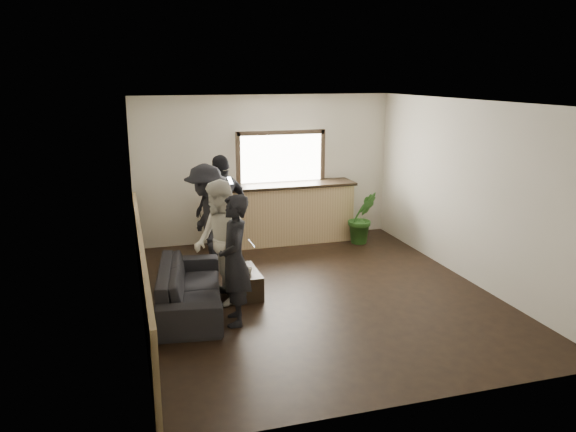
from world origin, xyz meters
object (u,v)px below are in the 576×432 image
object	(u,v)px
bar_counter	(285,209)
person_c	(207,220)
person_a	(235,260)
sofa	(190,287)
person_d	(223,208)
cup_a	(235,264)
cup_b	(249,270)
person_b	(220,243)
coffee_table	(242,282)
potted_plant	(362,218)

from	to	relation	value
bar_counter	person_c	size ratio (longest dim) A/B	1.49
bar_counter	person_a	size ratio (longest dim) A/B	1.58
sofa	person_d	distance (m)	2.24
cup_a	person_d	size ratio (longest dim) A/B	0.07
cup_a	cup_b	xyz separation A→B (m)	(0.15, -0.30, -0.00)
bar_counter	person_c	bearing A→B (deg)	-140.49
cup_a	person_b	size ratio (longest dim) A/B	0.07
coffee_table	person_d	size ratio (longest dim) A/B	0.44
bar_counter	coffee_table	xyz separation A→B (m)	(-1.35, -2.41, -0.46)
bar_counter	sofa	bearing A→B (deg)	-128.35
cup_b	person_d	world-z (taller)	person_d
cup_a	sofa	bearing A→B (deg)	-147.29
coffee_table	person_d	bearing A→B (deg)	88.94
coffee_table	cup_b	xyz separation A→B (m)	(0.07, -0.14, 0.23)
sofa	person_d	size ratio (longest dim) A/B	1.15
cup_b	person_d	size ratio (longest dim) A/B	0.05
sofa	bar_counter	bearing A→B (deg)	-30.69
person_a	person_c	bearing A→B (deg)	-171.36
bar_counter	cup_b	world-z (taller)	bar_counter
coffee_table	cup_b	bearing A→B (deg)	-61.74
person_a	person_d	xyz separation A→B (m)	(0.32, 2.61, 0.07)
sofa	person_d	xyz separation A→B (m)	(0.83, 1.98, 0.62)
cup_b	person_c	xyz separation A→B (m)	(-0.42, 1.15, 0.49)
bar_counter	sofa	xyz separation A→B (m)	(-2.15, -2.71, -0.33)
sofa	cup_a	bearing A→B (deg)	-49.63
potted_plant	person_c	world-z (taller)	person_c
coffee_table	cup_a	xyz separation A→B (m)	(-0.07, 0.17, 0.23)
cup_a	potted_plant	world-z (taller)	potted_plant
person_a	person_d	size ratio (longest dim) A/B	0.92
sofa	cup_a	world-z (taller)	sofa
person_b	cup_a	bearing A→B (deg)	135.46
coffee_table	cup_b	distance (m)	0.27
coffee_table	person_c	distance (m)	1.29
cup_a	cup_b	distance (m)	0.33
sofa	person_d	world-z (taller)	person_d
bar_counter	potted_plant	size ratio (longest dim) A/B	2.68
coffee_table	person_a	size ratio (longest dim) A/B	0.48
cup_a	person_c	distance (m)	1.02
potted_plant	person_b	size ratio (longest dim) A/B	0.57
cup_a	person_d	distance (m)	1.60
sofa	potted_plant	world-z (taller)	potted_plant
bar_counter	person_a	bearing A→B (deg)	-116.02
potted_plant	person_d	xyz separation A→B (m)	(-2.72, -0.22, 0.42)
cup_b	person_c	world-z (taller)	person_c
cup_a	person_a	xyz separation A→B (m)	(-0.21, -1.10, 0.44)
potted_plant	person_b	world-z (taller)	person_b
potted_plant	person_d	world-z (taller)	person_d
bar_counter	cup_b	size ratio (longest dim) A/B	28.17
person_a	person_d	distance (m)	2.63
person_d	coffee_table	bearing A→B (deg)	62.50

